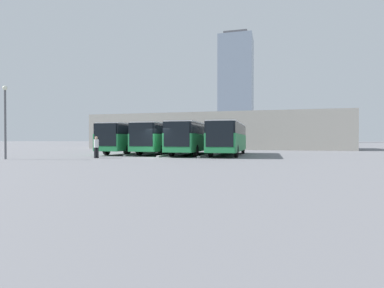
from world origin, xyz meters
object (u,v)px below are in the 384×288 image
at_px(pedestrian, 96,146).
at_px(lamppost, 5,116).
at_px(bus_1, 193,137).
at_px(bus_2, 163,137).
at_px(bus_3, 132,138).
at_px(bus_0, 229,137).

height_order(pedestrian, lamppost, lamppost).
relative_size(bus_1, lamppost, 2.01).
xyz_separation_m(bus_1, lamppost, (12.43, 10.69, 1.65)).
distance_m(bus_2, bus_3, 3.62).
distance_m(bus_0, pedestrian, 12.56).
xyz_separation_m(bus_3, lamppost, (5.19, 11.56, 1.65)).
height_order(bus_2, bus_3, same).
bearing_deg(bus_1, bus_3, -7.62).
bearing_deg(pedestrian, lamppost, -38.61).
bearing_deg(bus_0, bus_2, -7.04).
bearing_deg(bus_3, bus_1, 172.38).
height_order(bus_2, lamppost, lamppost).
height_order(bus_2, pedestrian, bus_2).
xyz_separation_m(bus_3, pedestrian, (-0.80, 8.31, -0.81)).
bearing_deg(bus_1, bus_0, 179.83).
relative_size(pedestrian, lamppost, 0.31).
bearing_deg(bus_3, bus_0, 174.85).
bearing_deg(lamppost, bus_2, -127.38).
relative_size(bus_0, bus_2, 1.00).
bearing_deg(pedestrian, bus_3, -151.66).
height_order(bus_0, bus_3, same).
xyz_separation_m(bus_2, lamppost, (8.81, 11.53, 1.65)).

